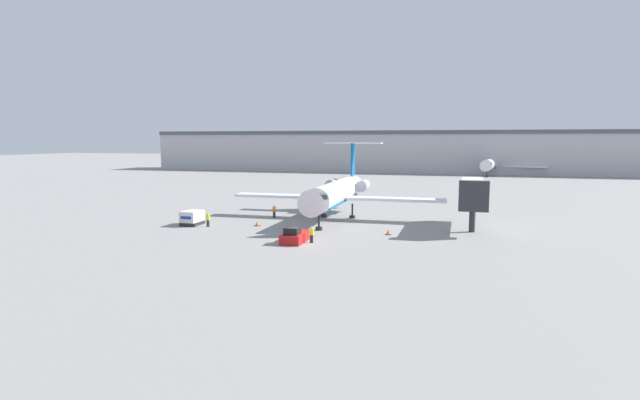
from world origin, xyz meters
name	(u,v)px	position (x,y,z in m)	size (l,w,h in m)	color
ground_plane	(300,243)	(0.00, 0.00, 0.00)	(600.00, 600.00, 0.00)	gray
terminal_building	(411,151)	(0.00, 120.00, 6.89)	(180.00, 16.80, 13.72)	#B2B2B7
airplane_main	(337,192)	(-0.15, 16.79, 3.59)	(29.00, 24.78, 10.23)	white
pushback_tug	(295,236)	(-0.55, 0.20, 0.62)	(2.11, 4.42, 1.70)	#B21919
luggage_cart	(192,218)	(-16.37, 6.70, 0.90)	(2.01, 2.91, 1.80)	#232326
worker_near_tug	(312,234)	(1.22, 0.28, 0.90)	(0.40, 0.24, 1.72)	#232838
worker_by_wing	(274,211)	(-8.54, 14.97, 0.91)	(0.40, 0.24, 1.73)	#232838
worker_on_apron	(208,220)	(-13.85, 6.11, 0.89)	(0.40, 0.24, 1.70)	#232838
traffic_cone_left	(257,224)	(-8.26, 8.34, 0.28)	(0.67, 0.67, 0.60)	black
traffic_cone_right	(388,232)	(8.26, 6.87, 0.29)	(0.60, 0.60, 0.62)	black
airplane_parked_far_left	(492,164)	(25.23, 113.97, 3.44)	(31.53, 30.53, 10.13)	white
jet_bridge	(473,192)	(17.37, 13.61, 4.45)	(3.20, 12.38, 6.19)	#2D2D33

